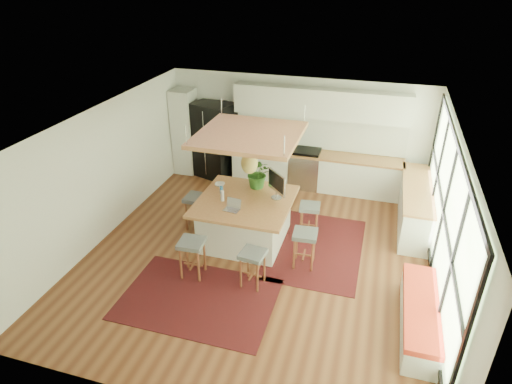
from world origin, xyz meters
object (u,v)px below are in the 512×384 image
(stool_near_left, at_px, (193,259))
(stool_near_right, at_px, (253,268))
(island, at_px, (245,220))
(stool_left_side, at_px, (197,213))
(laptop, at_px, (231,205))
(island_plant, at_px, (258,176))
(fridge, at_px, (215,142))
(monitor, at_px, (277,186))
(stool_right_front, at_px, (304,249))
(microwave, at_px, (249,139))
(stool_right_back, at_px, (309,219))

(stool_near_left, distance_m, stool_near_right, 1.12)
(island, height_order, stool_left_side, island)
(laptop, bearing_deg, stool_left_side, 156.73)
(island, xyz_separation_m, island_plant, (0.10, 0.60, 0.72))
(island, bearing_deg, fridge, 121.95)
(island, height_order, monitor, monitor)
(stool_near_left, bearing_deg, stool_left_side, 110.35)
(monitor, bearing_deg, stool_near_left, -79.20)
(laptop, bearing_deg, stool_right_front, 5.45)
(stool_left_side, relative_size, monitor, 1.24)
(stool_left_side, bearing_deg, stool_right_front, -15.18)
(stool_near_right, height_order, microwave, microwave)
(fridge, xyz_separation_m, island_plant, (1.81, -2.14, 0.26))
(stool_right_back, distance_m, stool_left_side, 2.38)
(island, bearing_deg, stool_right_front, -21.38)
(stool_right_front, xyz_separation_m, stool_left_side, (-2.45, 0.67, 0.00))
(stool_right_front, distance_m, microwave, 3.97)
(fridge, distance_m, stool_near_left, 4.32)
(monitor, bearing_deg, stool_right_front, -0.45)
(island, distance_m, laptop, 0.75)
(fridge, distance_m, monitor, 3.39)
(stool_near_right, relative_size, stool_right_back, 1.01)
(stool_right_back, relative_size, island_plant, 1.06)
(stool_right_back, distance_m, island_plant, 1.39)
(stool_near_right, xyz_separation_m, stool_right_front, (0.76, 0.82, 0.00))
(stool_right_back, height_order, microwave, microwave)
(monitor, bearing_deg, stool_near_right, -44.96)
(stool_right_front, height_order, stool_left_side, stool_left_side)
(stool_right_back, height_order, stool_left_side, stool_left_side)
(island, distance_m, monitor, 0.96)
(stool_near_left, distance_m, laptop, 1.24)
(island, relative_size, stool_left_side, 2.43)
(fridge, relative_size, stool_near_left, 2.65)
(monitor, xyz_separation_m, island_plant, (-0.48, 0.35, -0.00))
(stool_right_front, relative_size, microwave, 1.32)
(fridge, bearing_deg, stool_left_side, -59.47)
(fridge, distance_m, island_plant, 2.81)
(stool_near_left, relative_size, stool_right_front, 1.01)
(stool_near_right, relative_size, stool_left_side, 0.92)
(island, xyz_separation_m, stool_near_right, (0.56, -1.34, -0.11))
(fridge, bearing_deg, island, -40.18)
(island_plant, bearing_deg, stool_left_side, -159.54)
(laptop, bearing_deg, fridge, 124.20)
(island_plant, bearing_deg, laptop, -101.56)
(microwave, bearing_deg, stool_near_left, -91.88)
(microwave, height_order, island_plant, island_plant)
(stool_near_right, xyz_separation_m, microwave, (-1.34, 4.11, 0.76))
(stool_right_front, distance_m, stool_right_back, 1.09)
(island, height_order, stool_right_back, island)
(fridge, bearing_deg, island_plant, -31.91)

